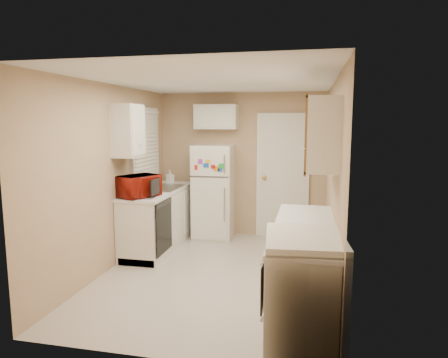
# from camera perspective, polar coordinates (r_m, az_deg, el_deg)

# --- Properties ---
(floor) EXTENTS (3.80, 3.80, 0.00)m
(floor) POSITION_cam_1_polar(r_m,az_deg,el_deg) (5.23, -1.19, -13.35)
(floor) COLOR beige
(floor) RESTS_ON ground
(ceiling) EXTENTS (3.80, 3.80, 0.00)m
(ceiling) POSITION_cam_1_polar(r_m,az_deg,el_deg) (4.89, -1.27, 13.82)
(ceiling) COLOR white
(ceiling) RESTS_ON floor
(wall_left) EXTENTS (3.80, 3.80, 0.00)m
(wall_left) POSITION_cam_1_polar(r_m,az_deg,el_deg) (5.42, -15.79, 0.23)
(wall_left) COLOR tan
(wall_left) RESTS_ON floor
(wall_right) EXTENTS (3.80, 3.80, 0.00)m
(wall_right) POSITION_cam_1_polar(r_m,az_deg,el_deg) (4.80, 15.27, -0.74)
(wall_right) COLOR tan
(wall_right) RESTS_ON floor
(wall_back) EXTENTS (2.80, 2.80, 0.00)m
(wall_back) POSITION_cam_1_polar(r_m,az_deg,el_deg) (6.77, 2.50, 2.06)
(wall_back) COLOR tan
(wall_back) RESTS_ON floor
(wall_front) EXTENTS (2.80, 2.80, 0.00)m
(wall_front) POSITION_cam_1_polar(r_m,az_deg,el_deg) (3.13, -9.33, -5.19)
(wall_front) COLOR tan
(wall_front) RESTS_ON floor
(left_counter) EXTENTS (0.60, 1.80, 0.90)m
(left_counter) POSITION_cam_1_polar(r_m,az_deg,el_deg) (6.23, -9.19, -5.56)
(left_counter) COLOR silver
(left_counter) RESTS_ON floor
(dishwasher) EXTENTS (0.03, 0.58, 0.72)m
(dishwasher) POSITION_cam_1_polar(r_m,az_deg,el_deg) (5.58, -8.65, -6.76)
(dishwasher) COLOR black
(dishwasher) RESTS_ON floor
(sink) EXTENTS (0.54, 0.74, 0.16)m
(sink) POSITION_cam_1_polar(r_m,az_deg,el_deg) (6.29, -8.78, -1.62)
(sink) COLOR gray
(sink) RESTS_ON left_counter
(microwave) EXTENTS (0.61, 0.49, 0.36)m
(microwave) POSITION_cam_1_polar(r_m,az_deg,el_deg) (5.57, -12.13, -0.98)
(microwave) COLOR maroon
(microwave) RESTS_ON left_counter
(soap_bottle) EXTENTS (0.13, 0.13, 0.22)m
(soap_bottle) POSITION_cam_1_polar(r_m,az_deg,el_deg) (6.74, -7.71, 0.26)
(soap_bottle) COLOR silver
(soap_bottle) RESTS_ON left_counter
(window_blinds) EXTENTS (0.10, 0.98, 1.08)m
(window_blinds) POSITION_cam_1_polar(r_m,az_deg,el_deg) (6.31, -11.14, 5.12)
(window_blinds) COLOR silver
(window_blinds) RESTS_ON wall_left
(upper_cabinet_left) EXTENTS (0.30, 0.45, 0.70)m
(upper_cabinet_left) POSITION_cam_1_polar(r_m,az_deg,el_deg) (5.50, -13.57, 6.71)
(upper_cabinet_left) COLOR silver
(upper_cabinet_left) RESTS_ON wall_left
(refrigerator) EXTENTS (0.66, 0.64, 1.55)m
(refrigerator) POSITION_cam_1_polar(r_m,az_deg,el_deg) (6.62, -1.49, -1.80)
(refrigerator) COLOR silver
(refrigerator) RESTS_ON floor
(cabinet_over_fridge) EXTENTS (0.70, 0.30, 0.40)m
(cabinet_over_fridge) POSITION_cam_1_polar(r_m,az_deg,el_deg) (6.66, -1.11, 8.87)
(cabinet_over_fridge) COLOR silver
(cabinet_over_fridge) RESTS_ON wall_back
(interior_door) EXTENTS (0.86, 0.06, 2.08)m
(interior_door) POSITION_cam_1_polar(r_m,az_deg,el_deg) (6.67, 8.37, 0.34)
(interior_door) COLOR silver
(interior_door) RESTS_ON floor
(right_counter) EXTENTS (0.60, 2.00, 0.90)m
(right_counter) POSITION_cam_1_polar(r_m,az_deg,el_deg) (4.20, 11.27, -12.46)
(right_counter) COLOR silver
(right_counter) RESTS_ON floor
(stove) EXTENTS (0.72, 0.86, 0.98)m
(stove) POSITION_cam_1_polar(r_m,az_deg,el_deg) (3.64, 11.28, -15.16)
(stove) COLOR silver
(stove) RESTS_ON floor
(upper_cabinet_right) EXTENTS (0.30, 1.20, 0.70)m
(upper_cabinet_right) POSITION_cam_1_polar(r_m,az_deg,el_deg) (4.24, 13.89, 6.33)
(upper_cabinet_right) COLOR silver
(upper_cabinet_right) RESTS_ON wall_right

